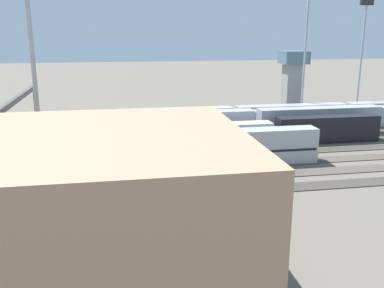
% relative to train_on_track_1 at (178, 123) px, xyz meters
% --- Properties ---
extents(ground_plane, '(400.00, 400.00, 0.00)m').
position_rel_train_on_track_1_xyz_m(ground_plane, '(-3.29, 12.50, -2.02)').
color(ground_plane, '#60594F').
extents(track_bed_0, '(140.00, 2.80, 0.12)m').
position_rel_train_on_track_1_xyz_m(track_bed_0, '(-3.29, -5.00, -1.96)').
color(track_bed_0, '#3D3833').
rests_on(track_bed_0, ground_plane).
extents(track_bed_1, '(140.00, 2.80, 0.12)m').
position_rel_train_on_track_1_xyz_m(track_bed_1, '(-3.29, 0.00, -1.96)').
color(track_bed_1, '#4C443D').
rests_on(track_bed_1, ground_plane).
extents(track_bed_2, '(140.00, 2.80, 0.12)m').
position_rel_train_on_track_1_xyz_m(track_bed_2, '(-3.29, 5.00, -1.96)').
color(track_bed_2, '#4C443D').
rests_on(track_bed_2, ground_plane).
extents(track_bed_3, '(140.00, 2.80, 0.12)m').
position_rel_train_on_track_1_xyz_m(track_bed_3, '(-3.29, 10.00, -1.96)').
color(track_bed_3, '#3D3833').
rests_on(track_bed_3, ground_plane).
extents(track_bed_4, '(140.00, 2.80, 0.12)m').
position_rel_train_on_track_1_xyz_m(track_bed_4, '(-3.29, 15.00, -1.96)').
color(track_bed_4, '#3D3833').
rests_on(track_bed_4, ground_plane).
extents(track_bed_5, '(140.00, 2.80, 0.12)m').
position_rel_train_on_track_1_xyz_m(track_bed_5, '(-3.29, 20.00, -1.96)').
color(track_bed_5, '#4C443D').
rests_on(track_bed_5, ground_plane).
extents(track_bed_6, '(140.00, 2.80, 0.12)m').
position_rel_train_on_track_1_xyz_m(track_bed_6, '(-3.29, 25.00, -1.96)').
color(track_bed_6, '#4C443D').
rests_on(track_bed_6, ground_plane).
extents(track_bed_7, '(140.00, 2.80, 0.12)m').
position_rel_train_on_track_1_xyz_m(track_bed_7, '(-3.29, 30.00, -1.96)').
color(track_bed_7, '#3D3833').
rests_on(track_bed_7, ground_plane).
extents(train_on_track_1, '(119.80, 3.00, 3.80)m').
position_rel_train_on_track_1_xyz_m(train_on_track_1, '(0.00, 0.00, 0.00)').
color(train_on_track_1, '#A8AAB2').
rests_on(train_on_track_1, ground_plane).
extents(train_on_track_2, '(71.40, 3.06, 5.00)m').
position_rel_train_on_track_1_xyz_m(train_on_track_2, '(-1.05, 5.00, 0.60)').
color(train_on_track_2, '#A8AAB2').
rests_on(train_on_track_2, ground_plane).
extents(train_on_track_5, '(71.40, 3.06, 5.00)m').
position_rel_train_on_track_1_xyz_m(train_on_track_5, '(18.52, 20.00, 0.56)').
color(train_on_track_5, '#A8AAB2').
rests_on(train_on_track_5, ground_plane).
extents(train_on_track_3, '(66.40, 3.06, 4.40)m').
position_rel_train_on_track_1_xyz_m(train_on_track_3, '(-0.47, 10.00, 0.09)').
color(train_on_track_3, black).
rests_on(train_on_track_3, ground_plane).
extents(train_on_track_0, '(119.80, 3.06, 3.80)m').
position_rel_train_on_track_1_xyz_m(train_on_track_0, '(0.01, -5.00, -0.02)').
color(train_on_track_0, '#A8AAB2').
rests_on(train_on_track_0, ground_plane).
extents(light_mast_0, '(2.80, 0.70, 24.82)m').
position_rel_train_on_track_1_xyz_m(light_mast_0, '(-40.66, -8.51, 14.01)').
color(light_mast_0, '#9EA0A5').
rests_on(light_mast_0, ground_plane).
extents(light_mast_1, '(2.80, 0.70, 23.71)m').
position_rel_train_on_track_1_xyz_m(light_mast_1, '(18.60, 33.34, 13.39)').
color(light_mast_1, '#9EA0A5').
rests_on(light_mast_1, ground_plane).
extents(light_mast_2, '(2.80, 0.70, 30.82)m').
position_rel_train_on_track_1_xyz_m(light_mast_2, '(-27.43, -7.57, 17.27)').
color(light_mast_2, '#9EA0A5').
rests_on(light_mast_2, ground_plane).
extents(signal_gantry, '(0.70, 40.00, 8.80)m').
position_rel_train_on_track_1_xyz_m(signal_gantry, '(26.17, 12.50, 5.71)').
color(signal_gantry, '#4C4742').
rests_on(signal_gantry, ground_plane).
extents(control_tower, '(6.00, 6.00, 13.82)m').
position_rel_train_on_track_1_xyz_m(control_tower, '(-31.33, -22.32, 6.05)').
color(control_tower, gray).
rests_on(control_tower, ground_plane).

